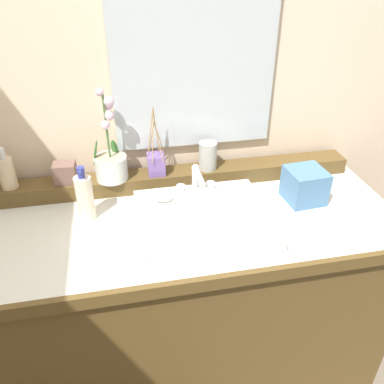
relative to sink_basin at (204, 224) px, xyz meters
name	(u,v)px	position (x,y,z in m)	size (l,w,h in m)	color
floor	(187,382)	(-0.05, 0.06, -0.95)	(2.98, 3.77, 0.10)	#756858
wall_back	(165,89)	(-0.05, 0.47, 0.31)	(2.98, 0.20, 2.42)	beige
vanity_cabinet	(186,308)	(-0.05, 0.06, -0.46)	(1.47, 0.60, 0.89)	brown
back_ledge	(174,178)	(-0.05, 0.30, 0.01)	(1.39, 0.10, 0.06)	brown
sink_basin	(204,224)	(0.00, 0.00, 0.00)	(0.43, 0.38, 0.28)	white
soap_bar	(163,198)	(-0.12, 0.12, 0.05)	(0.07, 0.04, 0.02)	silver
potted_plant	(111,160)	(-0.28, 0.29, 0.12)	(0.13, 0.12, 0.34)	silver
soap_dispenser	(6,172)	(-0.64, 0.29, 0.11)	(0.06, 0.06, 0.15)	beige
tumbler_cup	(208,156)	(0.08, 0.29, 0.10)	(0.07, 0.07, 0.11)	#9FA198
reed_diffuser	(156,163)	(-0.12, 0.29, 0.09)	(0.07, 0.09, 0.26)	#6F559A
trinket_box	(65,173)	(-0.45, 0.29, 0.08)	(0.08, 0.06, 0.08)	brown
lotion_bottle	(85,197)	(-0.38, 0.14, 0.07)	(0.06, 0.06, 0.20)	beige
tissue_box	(305,185)	(0.39, 0.10, 0.05)	(0.13, 0.13, 0.12)	teal
mirror	(194,62)	(0.04, 0.36, 0.43)	(0.58, 0.02, 0.62)	silver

